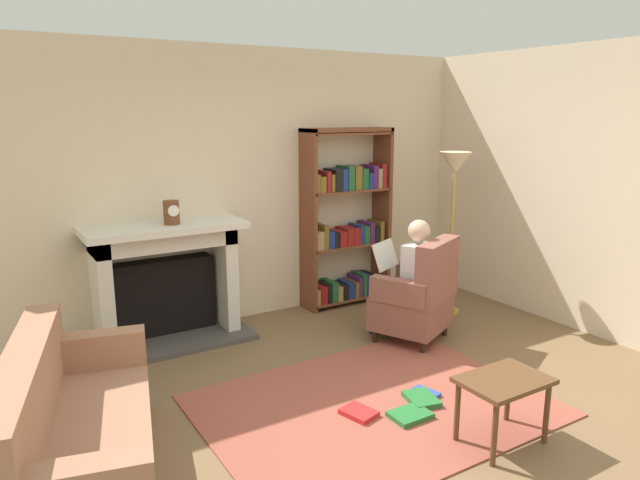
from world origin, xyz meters
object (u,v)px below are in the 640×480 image
(fireplace, at_px, (166,279))
(seated_reader, at_px, (407,274))
(floor_lamp, at_px, (454,178))
(mantel_clock, at_px, (171,212))
(bookshelf, at_px, (347,221))
(sofa_floral, at_px, (74,440))
(side_table, at_px, (504,388))
(armchair_reading, at_px, (418,296))

(fireplace, height_order, seated_reader, seated_reader)
(floor_lamp, bearing_deg, mantel_clock, 165.38)
(seated_reader, bearing_deg, bookshelf, -120.16)
(fireplace, xyz_separation_m, seated_reader, (1.92, -1.11, 0.03))
(sofa_floral, xyz_separation_m, side_table, (2.40, -0.89, 0.05))
(armchair_reading, relative_size, side_table, 1.73)
(fireplace, relative_size, bookshelf, 0.75)
(sofa_floral, distance_m, side_table, 2.56)
(seated_reader, height_order, sofa_floral, seated_reader)
(side_table, relative_size, floor_lamp, 0.33)
(side_table, bearing_deg, seated_reader, 69.95)
(mantel_clock, relative_size, sofa_floral, 0.12)
(sofa_floral, bearing_deg, bookshelf, -44.61)
(bookshelf, bearing_deg, sofa_floral, -148.10)
(bookshelf, relative_size, side_table, 3.42)
(bookshelf, height_order, side_table, bookshelf)
(sofa_floral, bearing_deg, mantel_clock, -19.20)
(fireplace, relative_size, side_table, 2.58)
(mantel_clock, relative_size, bookshelf, 0.11)
(armchair_reading, relative_size, sofa_floral, 0.53)
(side_table, distance_m, floor_lamp, 2.68)
(mantel_clock, bearing_deg, seated_reader, -28.45)
(seated_reader, bearing_deg, side_table, 44.79)
(fireplace, bearing_deg, armchair_reading, -31.68)
(fireplace, bearing_deg, bookshelf, 1.00)
(mantel_clock, height_order, floor_lamp, floor_lamp)
(bookshelf, xyz_separation_m, armchair_reading, (-0.05, -1.25, -0.49))
(fireplace, distance_m, side_table, 3.09)
(side_table, bearing_deg, mantel_clock, 114.78)
(seated_reader, relative_size, floor_lamp, 0.67)
(side_table, bearing_deg, sofa_floral, 159.68)
(bookshelf, relative_size, sofa_floral, 1.05)
(fireplace, xyz_separation_m, bookshelf, (2.02, 0.04, 0.33))
(bookshelf, bearing_deg, fireplace, -179.00)
(mantel_clock, bearing_deg, sofa_floral, -122.68)
(sofa_floral, bearing_deg, floor_lamp, -60.53)
(side_table, height_order, floor_lamp, floor_lamp)
(armchair_reading, height_order, side_table, armchair_reading)
(seated_reader, bearing_deg, fireplace, -55.18)
(floor_lamp, bearing_deg, side_table, -126.02)
(fireplace, bearing_deg, sofa_floral, -119.99)
(mantel_clock, bearing_deg, armchair_reading, -30.26)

